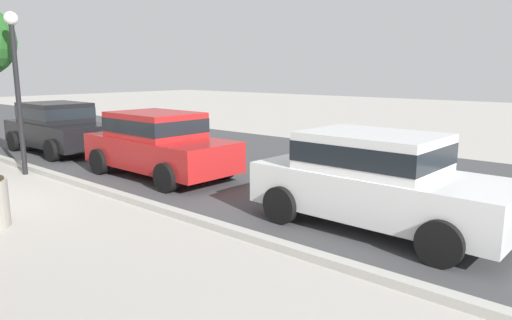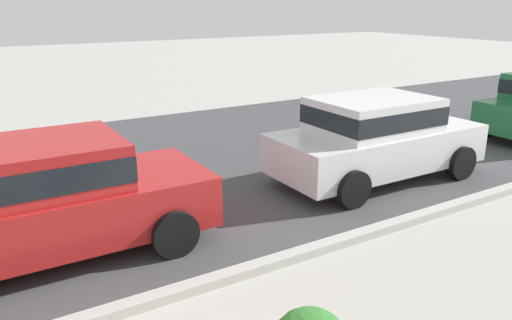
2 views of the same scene
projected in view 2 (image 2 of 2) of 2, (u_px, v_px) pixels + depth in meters
The scene contains 2 objects.
parked_car_red at pixel (45, 196), 6.42m from camera, with size 4.11×1.94×1.56m.
parked_car_white at pixel (376, 136), 9.28m from camera, with size 4.11×1.94×1.56m.
Camera 2 is at (-0.10, -1.82, 3.22)m, focal length 35.25 mm.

